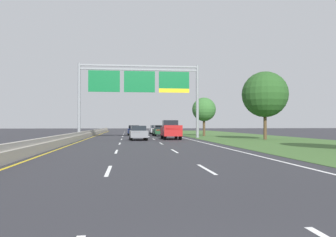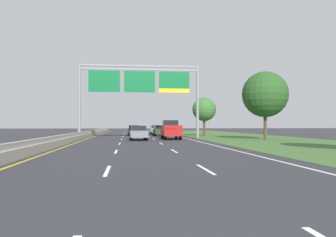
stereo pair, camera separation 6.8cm
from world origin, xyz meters
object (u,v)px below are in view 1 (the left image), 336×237
Objects in this scene: car_darkgreen_right_lane_sedan at (160,130)px; pickup_truck_red at (171,130)px; car_grey_centre_lane_sedan at (138,133)px; car_blue_centre_lane_sedan at (134,130)px; overhead_sign_gantry at (139,85)px; roadside_tree_mid at (265,94)px; roadside_tree_far at (204,109)px; car_white_right_lane_sedan at (156,130)px.

pickup_truck_red is at bearing 179.68° from car_darkgreen_right_lane_sedan.
car_grey_centre_lane_sedan is (-3.81, -1.87, -0.26)m from pickup_truck_red.
car_blue_centre_lane_sedan is 5.21m from car_darkgreen_right_lane_sedan.
overhead_sign_gantry is 10.21m from car_darkgreen_right_lane_sedan.
car_grey_centre_lane_sedan is 14.83m from roadside_tree_mid.
overhead_sign_gantry is 7.73m from car_grey_centre_lane_sedan.
overhead_sign_gantry is 2.77× the size of pickup_truck_red.
pickup_truck_red is 1.22× the size of car_darkgreen_right_lane_sedan.
roadside_tree_mid is at bearing -102.41° from pickup_truck_red.
car_blue_centre_lane_sedan is 11.69m from roadside_tree_far.
car_white_right_lane_sedan is 0.79× the size of roadside_tree_far.
pickup_truck_red is 0.71× the size of roadside_tree_mid.
car_darkgreen_right_lane_sedan is at bearing -17.04° from car_grey_centre_lane_sedan.
car_darkgreen_right_lane_sedan is 0.58× the size of roadside_tree_mid.
car_blue_centre_lane_sedan is (-4.03, 14.65, -0.26)m from pickup_truck_red.
overhead_sign_gantry is 18.18m from car_white_right_lane_sedan.
roadside_tree_mid reaches higher than pickup_truck_red.
pickup_truck_red is at bearing -65.57° from car_grey_centre_lane_sedan.
car_grey_centre_lane_sedan is at bearing 169.08° from car_white_right_lane_sedan.
car_blue_centre_lane_sedan is at bearing 154.06° from roadside_tree_far.
roadside_tree_mid is (14.19, -0.62, 4.26)m from car_grey_centre_lane_sedan.
pickup_truck_red is 11.82m from roadside_tree_far.
roadside_tree_far reaches higher than car_blue_centre_lane_sedan.
car_grey_centre_lane_sedan is at bearing 177.51° from roadside_tree_mid.
pickup_truck_red is at bearing 178.93° from car_white_right_lane_sedan.
pickup_truck_red is at bearing -43.00° from overhead_sign_gantry.
car_grey_centre_lane_sedan is 13.39m from car_darkgreen_right_lane_sedan.
overhead_sign_gantry reaches higher than car_white_right_lane_sedan.
overhead_sign_gantry is at bearing 167.26° from car_white_right_lane_sedan.
roadside_tree_far is (6.26, -10.47, 3.07)m from car_white_right_lane_sedan.
car_white_right_lane_sedan is (3.37, 16.91, -5.77)m from overhead_sign_gantry.
car_white_right_lane_sedan is at bearing 78.73° from overhead_sign_gantry.
overhead_sign_gantry is 7.31m from pickup_truck_red.
roadside_tree_far is at bearing -31.16° from pickup_truck_red.
car_blue_centre_lane_sedan is 1.00× the size of car_white_right_lane_sedan.
car_darkgreen_right_lane_sedan is 0.79× the size of roadside_tree_far.
car_darkgreen_right_lane_sedan is at bearing 67.29° from overhead_sign_gantry.
overhead_sign_gantry is 15.11m from roadside_tree_mid.
car_blue_centre_lane_sedan is 0.58× the size of roadside_tree_mid.
car_blue_centre_lane_sedan is at bearing 143.45° from car_white_right_lane_sedan.
roadside_tree_far is at bearing 33.76° from overhead_sign_gantry.
car_white_right_lane_sedan is at bearing 1.45° from pickup_truck_red.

